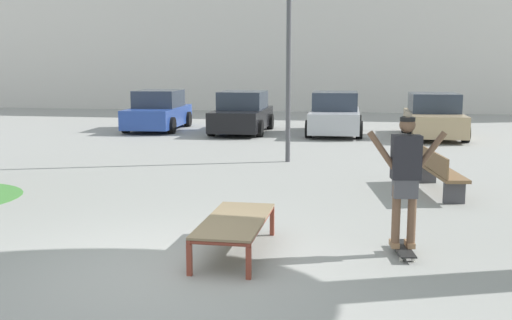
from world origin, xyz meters
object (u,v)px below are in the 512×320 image
object	(u,v)px
light_post	(289,8)
park_bench	(437,170)
skateboard	(403,249)
skate_box	(235,222)
skater	(406,173)
car_silver	(335,115)
car_blue	(158,112)
car_black	(242,114)
car_tan	(433,117)

from	to	relation	value
light_post	park_bench	bearing A→B (deg)	-44.33
skateboard	park_bench	bearing A→B (deg)	78.17
skate_box	skater	xyz separation A→B (m)	(2.14, 0.34, 0.66)
car_silver	skate_box	bearing A→B (deg)	-92.12
skater	light_post	distance (m)	8.21
park_bench	skater	bearing A→B (deg)	-101.84
car_blue	car_black	world-z (taller)	same
car_blue	car_silver	xyz separation A→B (m)	(6.74, -0.27, 0.00)
car_blue	park_bench	size ratio (longest dim) A/B	1.77
skate_box	skateboard	world-z (taller)	skate_box
car_blue	skateboard	bearing A→B (deg)	-59.63
skater	light_post	bearing A→B (deg)	108.50
skateboard	car_blue	bearing A→B (deg)	120.37
skate_box	park_bench	world-z (taller)	park_bench
car_silver	car_blue	bearing A→B (deg)	177.69
skateboard	light_post	size ratio (longest dim) A/B	0.14
skate_box	car_silver	world-z (taller)	car_silver
skate_box	park_bench	size ratio (longest dim) A/B	0.78
skater	car_tan	size ratio (longest dim) A/B	0.40
skate_box	light_post	bearing A→B (deg)	92.31
skate_box	car_black	distance (m)	14.47
skate_box	car_black	size ratio (longest dim) A/B	0.45
light_post	car_silver	bearing A→B (deg)	82.80
park_bench	light_post	distance (m)	5.73
car_blue	park_bench	bearing A→B (deg)	-47.79
skateboard	park_bench	world-z (taller)	park_bench
skater	light_post	size ratio (longest dim) A/B	0.29
car_tan	skater	bearing A→B (deg)	-97.38
car_blue	park_bench	distance (m)	13.71
skate_box	car_tan	xyz separation A→B (m)	(3.90, 13.90, 0.28)
skateboard	car_tan	xyz separation A→B (m)	(1.76, 13.56, 0.61)
car_tan	park_bench	xyz separation A→B (m)	(-0.90, -9.46, -0.24)
car_blue	car_black	size ratio (longest dim) A/B	1.02
skateboard	car_tan	bearing A→B (deg)	82.62
skater	car_blue	bearing A→B (deg)	120.37
car_silver	light_post	world-z (taller)	light_post
car_black	car_silver	bearing A→B (deg)	2.16
car_black	car_silver	world-z (taller)	same
car_blue	light_post	size ratio (longest dim) A/B	0.74
skater	car_black	xyz separation A→B (m)	(-4.98, 13.85, -0.38)
skater	car_black	bearing A→B (deg)	109.78
skate_box	car_blue	xyz separation A→B (m)	(-6.21, 14.59, 0.28)
skate_box	car_tan	size ratio (longest dim) A/B	0.45
skate_box	light_post	size ratio (longest dim) A/B	0.33
car_blue	car_silver	bearing A→B (deg)	-2.31
car_black	car_silver	distance (m)	3.37
skate_box	light_post	world-z (taller)	light_post
car_blue	skate_box	bearing A→B (deg)	-66.95
skateboard	car_silver	bearing A→B (deg)	96.58
car_black	light_post	bearing A→B (deg)	-68.80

